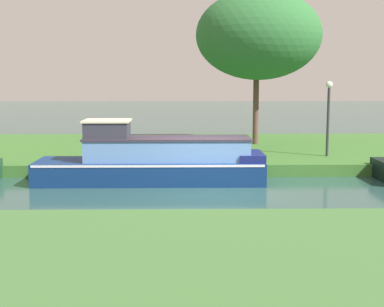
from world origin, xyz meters
name	(u,v)px	position (x,y,z in m)	size (l,w,h in m)	color
ground_plane	(214,190)	(0.00, 0.00, 0.00)	(120.00, 120.00, 0.00)	#294D47
riverbank_far	(204,151)	(0.00, 7.00, 0.20)	(72.00, 10.00, 0.40)	#3A6C2B
navy_barge	(155,161)	(-1.77, 1.20, 0.67)	(7.03, 1.91, 1.95)	navy
willow_tree_left	(259,35)	(2.25, 7.23, 4.96)	(5.18, 4.44, 6.41)	brown
lamp_post	(328,109)	(4.38, 4.03, 2.12)	(0.24, 0.24, 2.71)	#333338
mooring_post_near	(141,149)	(-2.30, 2.70, 0.85)	(0.19, 0.19, 0.89)	#4F3121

